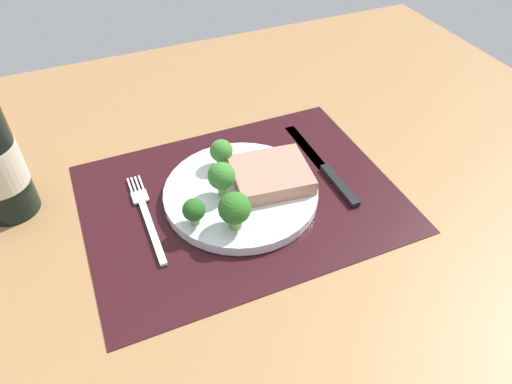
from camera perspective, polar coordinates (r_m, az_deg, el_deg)
name	(u,v)px	position (r cm, az deg, el deg)	size (l,w,h in cm)	color
ground_plane	(241,205)	(73.73, -1.80, -1.60)	(140.00, 110.00, 3.00)	#996D42
placemat	(241,198)	(72.58, -1.83, -0.67)	(47.20, 35.90, 0.30)	black
plate	(241,193)	(71.93, -1.84, -0.12)	(23.56, 23.56, 1.60)	silver
steak	(272,177)	(71.72, 1.94, 1.88)	(11.52, 10.02, 2.43)	tan
broccoli_front_edge	(194,210)	(65.09, -7.55, -2.23)	(3.21, 3.21, 4.23)	#6B994C
broccoli_near_fork	(222,177)	(68.22, -4.16, 1.82)	(4.11, 4.11, 5.71)	#6B994C
broccoli_center	(221,151)	(74.10, -4.24, 4.93)	(3.63, 3.63, 4.77)	#5B8942
broccoli_near_steak	(235,209)	(63.56, -2.61, -2.06)	(4.54, 4.54, 5.80)	#6B994C
fork	(147,216)	(71.03, -13.12, -2.82)	(2.40, 19.20, 0.50)	silver
knife	(326,169)	(77.87, 8.44, 2.83)	(1.80, 23.00, 0.80)	black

